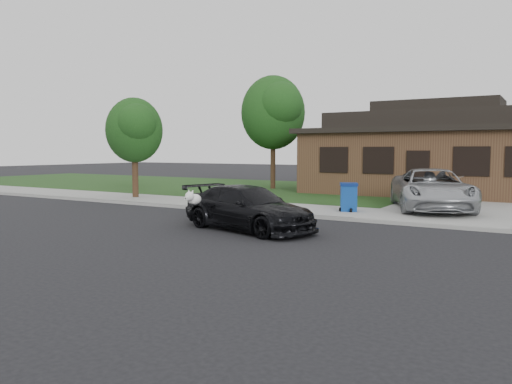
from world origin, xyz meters
The scene contains 11 objects.
ground centered at (0.00, 0.00, 0.00)m, with size 120.00×120.00×0.00m, color black.
sidewalk centered at (0.00, 5.00, 0.06)m, with size 60.00×3.00×0.12m, color gray.
curb centered at (0.00, 3.50, 0.06)m, with size 60.00×0.12×0.12m, color gray.
lawn centered at (0.00, 13.00, 0.07)m, with size 60.00×13.00×0.13m, color #193814.
driveway centered at (6.00, 10.00, 0.07)m, with size 4.50×13.00×0.14m, color gray.
sedan centered at (1.73, 0.30, 0.64)m, with size 4.70×2.85×1.27m.
minivan centered at (5.43, 7.01, 0.88)m, with size 2.46×5.34×1.48m, color #AAADB2.
recycling_bin centered at (2.96, 5.14, 0.63)m, with size 0.80×0.80×1.01m.
house centered at (4.00, 15.00, 2.13)m, with size 12.60×8.60×4.65m.
tree_0 centered at (-4.34, 12.88, 4.48)m, with size 3.78×3.60×6.34m.
tree_2 centered at (-7.38, 5.11, 3.27)m, with size 2.73×2.60×4.59m.
Camera 1 is at (9.24, -11.77, 2.29)m, focal length 35.00 mm.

